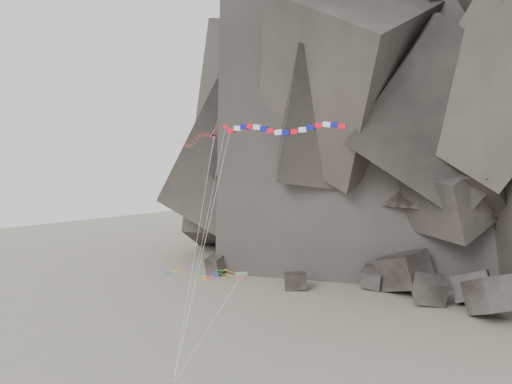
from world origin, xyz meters
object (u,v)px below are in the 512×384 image
Objects in this scene: parafoil_kite at (197,272)px; pennant_kite at (213,186)px; banner_kite at (283,129)px; delta_kite at (191,140)px.

pennant_kite reaches higher than parafoil_kite.
banner_kite reaches higher than parafoil_kite.
pennant_kite is at bearing -134.62° from banner_kite.
banner_kite is 1.80× the size of parafoil_kite.
pennant_kite is at bearing -50.51° from parafoil_kite.
delta_kite is 1.81× the size of parafoil_kite.
delta_kite reaches higher than parafoil_kite.
delta_kite is at bearing 114.41° from parafoil_kite.
delta_kite is 1.01× the size of banner_kite.
banner_kite is at bearing 6.29° from parafoil_kite.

